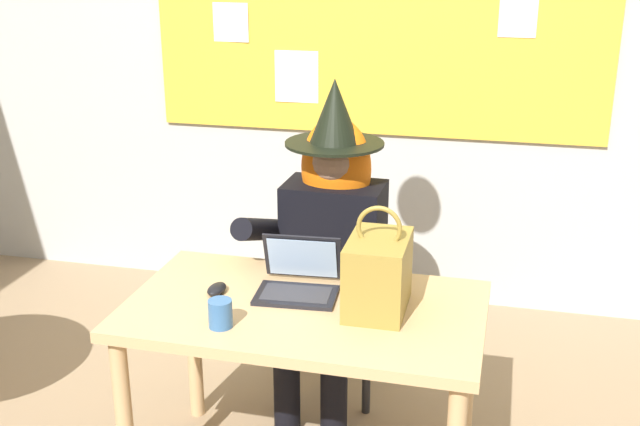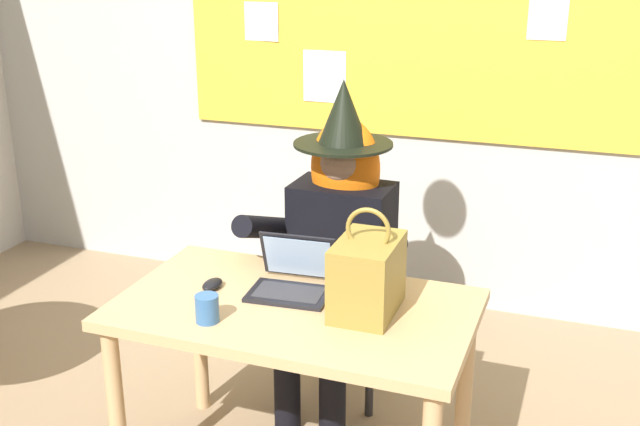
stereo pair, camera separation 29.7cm
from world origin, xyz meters
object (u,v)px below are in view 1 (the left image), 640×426
at_px(person_costumed, 330,230).
at_px(computer_mouse, 217,289).
at_px(coffee_mug, 220,314).
at_px(laptop, 299,280).
at_px(handbag, 378,273).
at_px(desk_main, 304,330).
at_px(chair_at_desk, 335,280).

height_order(person_costumed, computer_mouse, person_costumed).
bearing_deg(coffee_mug, person_costumed, 77.45).
relative_size(laptop, computer_mouse, 2.95).
relative_size(person_costumed, handbag, 3.75).
xyz_separation_m(desk_main, chair_at_desk, (-0.05, 0.73, -0.13)).
height_order(desk_main, coffee_mug, coffee_mug).
bearing_deg(person_costumed, chair_at_desk, -175.67).
xyz_separation_m(chair_at_desk, person_costumed, (0.01, -0.12, 0.28)).
height_order(chair_at_desk, laptop, laptop).
relative_size(chair_at_desk, handbag, 2.39).
distance_m(chair_at_desk, laptop, 0.68).
bearing_deg(person_costumed, handbag, 29.20).
distance_m(laptop, coffee_mug, 0.37).
height_order(computer_mouse, coffee_mug, coffee_mug).
bearing_deg(handbag, computer_mouse, -178.78).
bearing_deg(chair_at_desk, coffee_mug, -15.88).
bearing_deg(chair_at_desk, laptop, -5.03).
distance_m(person_costumed, laptop, 0.50).
relative_size(desk_main, coffee_mug, 13.27).
relative_size(chair_at_desk, computer_mouse, 8.67).
relative_size(desk_main, person_costumed, 0.89).
relative_size(computer_mouse, coffee_mug, 1.09).
xyz_separation_m(desk_main, computer_mouse, (-0.33, 0.02, 0.12)).
bearing_deg(person_costumed, computer_mouse, -24.40).
bearing_deg(laptop, coffee_mug, -123.12).
bearing_deg(laptop, desk_main, -69.53).
xyz_separation_m(chair_at_desk, computer_mouse, (-0.28, -0.71, 0.24)).
bearing_deg(chair_at_desk, desk_main, -1.30).
distance_m(chair_at_desk, handbag, 0.84).
relative_size(desk_main, computer_mouse, 12.12).
bearing_deg(chair_at_desk, computer_mouse, -26.99).
bearing_deg(desk_main, computer_mouse, 176.69).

